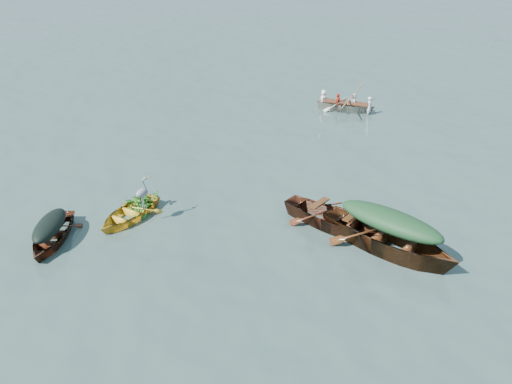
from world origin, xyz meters
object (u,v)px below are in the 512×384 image
yellow_dinghy (129,219)px  heron (143,197)px  dark_covered_boat (53,241)px  open_wooden_boat (334,229)px  green_tarp_boat (386,251)px  rowed_boat (345,111)px

yellow_dinghy → heron: 0.99m
dark_covered_boat → open_wooden_boat: open_wooden_boat is taller
dark_covered_boat → green_tarp_boat: 8.75m
yellow_dinghy → dark_covered_boat: size_ratio=0.90×
open_wooden_boat → heron: 5.35m
open_wooden_boat → green_tarp_boat: bearing=-92.5°
dark_covered_boat → open_wooden_boat: (5.69, 5.01, 0.00)m
dark_covered_boat → rowed_boat: size_ratio=0.83×
open_wooden_boat → heron: heron is taller
yellow_dinghy → open_wooden_boat: (4.96, 3.02, 0.00)m
rowed_boat → open_wooden_boat: bearing=-169.0°
dark_covered_boat → rowed_boat: (1.14, 14.45, 0.00)m
dark_covered_boat → green_tarp_boat: green_tarp_boat is taller
dark_covered_boat → green_tarp_boat: size_ratio=0.60×
yellow_dinghy → open_wooden_boat: bearing=23.6°
open_wooden_boat → heron: (-4.42, -2.90, 0.82)m
yellow_dinghy → dark_covered_boat: bearing=-117.8°
yellow_dinghy → open_wooden_boat: 5.81m
green_tarp_boat → rowed_boat: bearing=38.9°
yellow_dinghy → rowed_boat: (0.42, 12.46, 0.00)m
rowed_boat → heron: (0.12, -12.34, 0.82)m
open_wooden_boat → dark_covered_boat: bearing=135.2°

